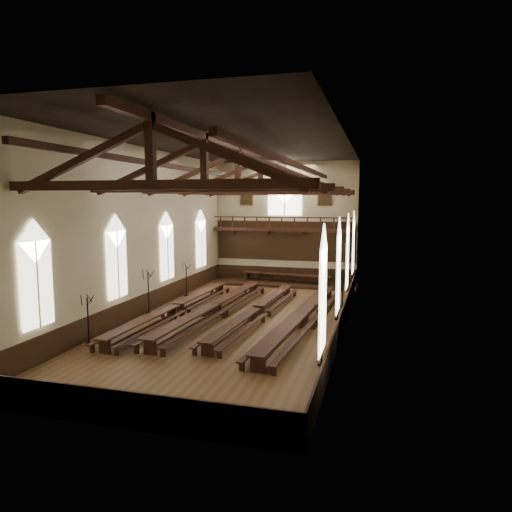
{
  "coord_description": "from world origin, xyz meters",
  "views": [
    {
      "loc": [
        7.74,
        -24.52,
        6.9
      ],
      "look_at": [
        0.64,
        1.5,
        3.55
      ],
      "focal_mm": 32.0,
      "sensor_mm": 36.0,
      "label": 1
    }
  ],
  "objects_px": {
    "candelabrum_left_near": "(89,329)",
    "candelabrum_left_far": "(186,286)",
    "refectory_row_d": "(302,316)",
    "high_table": "(286,275)",
    "refectory_row_b": "(215,307)",
    "dais": "(286,283)",
    "refectory_row_c": "(257,310)",
    "candelabrum_right_near": "(322,347)",
    "candelabrum_left_mid": "(149,301)",
    "candelabrum_right_far": "(343,295)",
    "candelabrum_right_mid": "(338,306)",
    "refectory_row_a": "(176,307)"
  },
  "relations": [
    {
      "from": "refectory_row_c",
      "to": "refectory_row_d",
      "type": "height_order",
      "value": "refectory_row_d"
    },
    {
      "from": "refectory_row_a",
      "to": "candelabrum_right_far",
      "type": "height_order",
      "value": "candelabrum_right_far"
    },
    {
      "from": "refectory_row_b",
      "to": "dais",
      "type": "xyz_separation_m",
      "value": [
        2.05,
        11.08,
        -0.49
      ]
    },
    {
      "from": "refectory_row_a",
      "to": "candelabrum_right_near",
      "type": "relative_size",
      "value": 5.56
    },
    {
      "from": "refectory_row_a",
      "to": "high_table",
      "type": "bearing_deg",
      "value": 70.01
    },
    {
      "from": "refectory_row_b",
      "to": "candelabrum_left_mid",
      "type": "height_order",
      "value": "candelabrum_left_mid"
    },
    {
      "from": "high_table",
      "to": "candelabrum_right_far",
      "type": "xyz_separation_m",
      "value": [
        5.07,
        -6.68,
        -0.03
      ]
    },
    {
      "from": "refectory_row_d",
      "to": "high_table",
      "type": "relative_size",
      "value": 2.04
    },
    {
      "from": "refectory_row_c",
      "to": "candelabrum_left_mid",
      "type": "distance_m",
      "value": 6.58
    },
    {
      "from": "refectory_row_b",
      "to": "high_table",
      "type": "distance_m",
      "value": 11.27
    },
    {
      "from": "high_table",
      "to": "candelabrum_left_far",
      "type": "relative_size",
      "value": 3.11
    },
    {
      "from": "refectory_row_c",
      "to": "candelabrum_right_far",
      "type": "xyz_separation_m",
      "value": [
        4.57,
        4.3,
        0.23
      ]
    },
    {
      "from": "refectory_row_a",
      "to": "candelabrum_left_mid",
      "type": "xyz_separation_m",
      "value": [
        -1.77,
        -0.03,
        0.28
      ]
    },
    {
      "from": "candelabrum_left_mid",
      "to": "candelabrum_right_far",
      "type": "bearing_deg",
      "value": 24.49
    },
    {
      "from": "dais",
      "to": "refectory_row_c",
      "type": "bearing_deg",
      "value": -87.41
    },
    {
      "from": "refectory_row_d",
      "to": "high_table",
      "type": "bearing_deg",
      "value": 105.58
    },
    {
      "from": "refectory_row_a",
      "to": "candelabrum_left_near",
      "type": "height_order",
      "value": "candelabrum_left_near"
    },
    {
      "from": "dais",
      "to": "candelabrum_left_far",
      "type": "bearing_deg",
      "value": -134.21
    },
    {
      "from": "refectory_row_d",
      "to": "candelabrum_right_far",
      "type": "relative_size",
      "value": 6.01
    },
    {
      "from": "refectory_row_a",
      "to": "refectory_row_c",
      "type": "bearing_deg",
      "value": 8.65
    },
    {
      "from": "candelabrum_left_near",
      "to": "candelabrum_right_mid",
      "type": "distance_m",
      "value": 13.5
    },
    {
      "from": "refectory_row_a",
      "to": "high_table",
      "type": "distance_m",
      "value": 12.46
    },
    {
      "from": "refectory_row_d",
      "to": "high_table",
      "type": "height_order",
      "value": "high_table"
    },
    {
      "from": "dais",
      "to": "candelabrum_left_far",
      "type": "relative_size",
      "value": 4.8
    },
    {
      "from": "candelabrum_left_far",
      "to": "candelabrum_right_far",
      "type": "bearing_deg",
      "value": -2.51
    },
    {
      "from": "dais",
      "to": "candelabrum_right_near",
      "type": "xyz_separation_m",
      "value": [
        5.07,
        -17.47,
        0.69
      ]
    },
    {
      "from": "candelabrum_left_far",
      "to": "candelabrum_right_mid",
      "type": "height_order",
      "value": "candelabrum_right_mid"
    },
    {
      "from": "refectory_row_b",
      "to": "candelabrum_left_far",
      "type": "distance_m",
      "value": 6.3
    },
    {
      "from": "candelabrum_left_far",
      "to": "candelabrum_right_near",
      "type": "relative_size",
      "value": 0.91
    },
    {
      "from": "candelabrum_left_near",
      "to": "candelabrum_right_mid",
      "type": "height_order",
      "value": "candelabrum_right_mid"
    },
    {
      "from": "candelabrum_right_near",
      "to": "candelabrum_right_mid",
      "type": "relative_size",
      "value": 0.98
    },
    {
      "from": "refectory_row_c",
      "to": "candelabrum_left_near",
      "type": "xyz_separation_m",
      "value": [
        -6.53,
        -6.63,
        0.21
      ]
    },
    {
      "from": "refectory_row_b",
      "to": "candelabrum_left_far",
      "type": "height_order",
      "value": "candelabrum_left_far"
    },
    {
      "from": "high_table",
      "to": "refectory_row_a",
      "type": "bearing_deg",
      "value": -109.99
    },
    {
      "from": "refectory_row_d",
      "to": "candelabrum_right_mid",
      "type": "relative_size",
      "value": 5.65
    },
    {
      "from": "refectory_row_b",
      "to": "refectory_row_a",
      "type": "bearing_deg",
      "value": -164.15
    },
    {
      "from": "refectory_row_c",
      "to": "candelabrum_right_mid",
      "type": "xyz_separation_m",
      "value": [
        4.57,
        1.05,
        0.28
      ]
    },
    {
      "from": "candelabrum_left_near",
      "to": "candelabrum_left_mid",
      "type": "relative_size",
      "value": 0.89
    },
    {
      "from": "refectory_row_b",
      "to": "candelabrum_right_far",
      "type": "xyz_separation_m",
      "value": [
        7.12,
        4.4,
        0.17
      ]
    },
    {
      "from": "refectory_row_c",
      "to": "candelabrum_right_near",
      "type": "height_order",
      "value": "candelabrum_right_near"
    },
    {
      "from": "candelabrum_left_near",
      "to": "candelabrum_left_far",
      "type": "distance_m",
      "value": 11.42
    },
    {
      "from": "refectory_row_c",
      "to": "refectory_row_d",
      "type": "xyz_separation_m",
      "value": [
        2.82,
        -0.91,
        0.06
      ]
    },
    {
      "from": "candelabrum_left_mid",
      "to": "refectory_row_d",
      "type": "bearing_deg",
      "value": -0.98
    },
    {
      "from": "candelabrum_left_mid",
      "to": "candelabrum_right_near",
      "type": "distance_m",
      "value": 12.49
    },
    {
      "from": "candelabrum_left_mid",
      "to": "candelabrum_right_far",
      "type": "xyz_separation_m",
      "value": [
        11.1,
        5.06,
        -0.07
      ]
    },
    {
      "from": "dais",
      "to": "candelabrum_left_mid",
      "type": "distance_m",
      "value": 13.22
    },
    {
      "from": "refectory_row_b",
      "to": "candelabrum_right_near",
      "type": "bearing_deg",
      "value": -41.9
    },
    {
      "from": "refectory_row_b",
      "to": "candelabrum_left_near",
      "type": "relative_size",
      "value": 6.21
    },
    {
      "from": "refectory_row_c",
      "to": "dais",
      "type": "relative_size",
      "value": 1.25
    },
    {
      "from": "candelabrum_left_near",
      "to": "refectory_row_a",
      "type": "bearing_deg",
      "value": 73.33
    }
  ]
}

